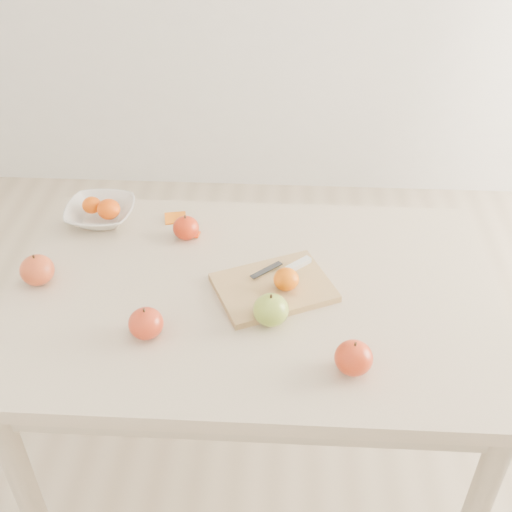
{
  "coord_description": "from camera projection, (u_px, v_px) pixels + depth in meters",
  "views": [
    {
      "loc": [
        0.07,
        -1.2,
        1.78
      ],
      "look_at": [
        0.0,
        0.05,
        0.82
      ],
      "focal_mm": 45.0,
      "sensor_mm": 36.0,
      "label": 1
    }
  ],
  "objects": [
    {
      "name": "bowl_tangerine_near",
      "position": [
        92.0,
        205.0,
        1.81
      ],
      "size": [
        0.05,
        0.05,
        0.05
      ],
      "primitive_type": "ellipsoid",
      "color": "#DD4C07",
      "rests_on": "fruit_bowl"
    },
    {
      "name": "orange_peel_b",
      "position": [
        191.0,
        235.0,
        1.76
      ],
      "size": [
        0.05,
        0.04,
        0.01
      ],
      "primitive_type": "cube",
      "rotation": [
        -0.14,
        0.0,
        -0.09
      ],
      "color": "#E94F10",
      "rests_on": "table"
    },
    {
      "name": "table",
      "position": [
        255.0,
        320.0,
        1.64
      ],
      "size": [
        1.2,
        0.8,
        0.75
      ],
      "color": "beige",
      "rests_on": "ground"
    },
    {
      "name": "apple_red_c",
      "position": [
        146.0,
        323.0,
        1.44
      ],
      "size": [
        0.08,
        0.08,
        0.07
      ],
      "primitive_type": "ellipsoid",
      "color": "#A1251B",
      "rests_on": "table"
    },
    {
      "name": "orange_peel_a",
      "position": [
        176.0,
        219.0,
        1.82
      ],
      "size": [
        0.07,
        0.06,
        0.01
      ],
      "primitive_type": "cube",
      "rotation": [
        0.21,
        0.0,
        0.2
      ],
      "color": "orange",
      "rests_on": "table"
    },
    {
      "name": "apple_red_e",
      "position": [
        354.0,
        358.0,
        1.35
      ],
      "size": [
        0.08,
        0.08,
        0.07
      ],
      "primitive_type": "ellipsoid",
      "color": "#A61407",
      "rests_on": "table"
    },
    {
      "name": "bowl_tangerine_far",
      "position": [
        109.0,
        209.0,
        1.78
      ],
      "size": [
        0.06,
        0.06,
        0.06
      ],
      "primitive_type": "ellipsoid",
      "color": "#E45308",
      "rests_on": "fruit_bowl"
    },
    {
      "name": "cutting_board",
      "position": [
        274.0,
        288.0,
        1.57
      ],
      "size": [
        0.33,
        0.29,
        0.02
      ],
      "primitive_type": "cube",
      "rotation": [
        0.0,
        0.0,
        0.43
      ],
      "color": "tan",
      "rests_on": "table"
    },
    {
      "name": "paring_knife",
      "position": [
        293.0,
        265.0,
        1.62
      ],
      "size": [
        0.15,
        0.1,
        0.01
      ],
      "color": "silver",
      "rests_on": "cutting_board"
    },
    {
      "name": "apple_green",
      "position": [
        271.0,
        310.0,
        1.47
      ],
      "size": [
        0.08,
        0.08,
        0.07
      ],
      "primitive_type": "ellipsoid",
      "color": "olive",
      "rests_on": "table"
    },
    {
      "name": "board_tangerine",
      "position": [
        286.0,
        279.0,
        1.54
      ],
      "size": [
        0.06,
        0.06,
        0.05
      ],
      "primitive_type": "ellipsoid",
      "color": "#D96107",
      "rests_on": "cutting_board"
    },
    {
      "name": "apple_red_a",
      "position": [
        186.0,
        228.0,
        1.74
      ],
      "size": [
        0.07,
        0.07,
        0.06
      ],
      "primitive_type": "ellipsoid",
      "color": "#98040B",
      "rests_on": "table"
    },
    {
      "name": "ground",
      "position": [
        255.0,
        470.0,
        2.04
      ],
      "size": [
        3.5,
        3.5,
        0.0
      ],
      "primitive_type": "plane",
      "color": "#C6B293",
      "rests_on": "ground"
    },
    {
      "name": "fruit_bowl",
      "position": [
        101.0,
        213.0,
        1.81
      ],
      "size": [
        0.19,
        0.19,
        0.05
      ],
      "primitive_type": "imported",
      "color": "silver",
      "rests_on": "table"
    },
    {
      "name": "apple_red_d",
      "position": [
        37.0,
        270.0,
        1.58
      ],
      "size": [
        0.08,
        0.08,
        0.08
      ],
      "primitive_type": "ellipsoid",
      "color": "maroon",
      "rests_on": "table"
    }
  ]
}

